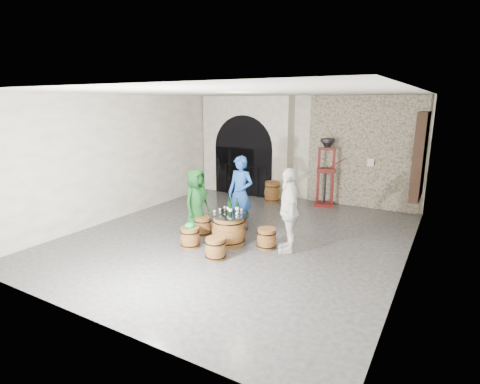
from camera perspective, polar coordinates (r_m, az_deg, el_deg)
The scene contains 31 objects.
ground at distance 8.66m, azimuth -0.08°, elevation -6.73°, with size 8.00×8.00×0.00m, color #2C2C2E.
wall_back at distance 11.84m, azimuth 9.74°, elevation 6.55°, with size 8.00×8.00×0.00m, color silver.
wall_front at distance 5.27m, azimuth -22.52°, elevation -2.93°, with size 8.00×8.00×0.00m, color silver.
wall_left at distance 10.43m, azimuth -17.03°, elevation 5.23°, with size 8.00×8.00×0.00m, color silver.
wall_right at distance 7.19m, azimuth 24.83°, elevation 1.04°, with size 8.00×8.00×0.00m, color silver.
ceiling at distance 8.13m, azimuth -0.09°, elevation 14.95°, with size 8.00×8.00×0.00m, color beige.
stone_facing_panel at distance 11.29m, azimuth 18.26°, elevation 5.74°, with size 3.20×0.12×3.18m, color tan.
arched_opening at distance 12.39m, azimuth 1.00°, elevation 6.97°, with size 3.10×0.60×3.19m.
shuttered_window at distance 9.53m, azimuth 25.69°, elevation 4.97°, with size 0.23×1.10×2.00m.
barrel_table at distance 8.10m, azimuth -1.72°, elevation -5.67°, with size 0.87×0.87×0.68m.
barrel_stool_left at distance 8.71m, azimuth -5.69°, elevation -5.17°, with size 0.42×0.42×0.43m.
barrel_stool_far at distance 8.91m, azimuth -0.22°, elevation -4.69°, with size 0.42×0.42×0.43m.
barrel_stool_right at distance 7.92m, azimuth 4.07°, elevation -7.08°, with size 0.42×0.42×0.43m.
barrel_stool_near_right at distance 7.40m, azimuth -3.74°, elevation -8.59°, with size 0.42×0.42×0.43m.
barrel_stool_near_left at distance 8.04m, azimuth -7.63°, elevation -6.86°, with size 0.42×0.42×0.43m.
green_cap at distance 7.95m, azimuth -7.68°, elevation -5.07°, with size 0.25×0.21×0.11m.
person_green at distance 8.70m, azimuth -6.69°, elevation -1.41°, with size 0.75×0.49×1.54m, color #124219.
person_blue at distance 8.90m, azimuth 0.09°, elevation -0.18°, with size 0.65×0.43×1.78m, color navy.
person_white at distance 7.63m, azimuth 7.44°, elevation -2.78°, with size 1.02×0.42×1.74m, color silver.
wine_bottle_left at distance 8.06m, azimuth -1.75°, elevation -2.25°, with size 0.08×0.08×0.32m.
wine_bottle_center at distance 7.94m, azimuth -1.48°, elevation -2.49°, with size 0.08×0.08×0.32m.
wine_bottle_right at distance 8.04m, azimuth -0.45°, elevation -2.28°, with size 0.08×0.08×0.32m.
tasting_glass_a at distance 7.95m, azimuth -3.92°, elevation -3.13°, with size 0.05×0.05×0.10m, color #B06E22, non-canonical shape.
tasting_glass_b at distance 7.86m, azimuth -0.38°, elevation -3.29°, with size 0.05×0.05×0.10m, color #B06E22, non-canonical shape.
tasting_glass_c at distance 8.23m, azimuth -2.35°, elevation -2.52°, with size 0.05×0.05×0.10m, color #B06E22, non-canonical shape.
tasting_glass_d at distance 8.04m, azimuth 0.22°, elevation -2.90°, with size 0.05×0.05×0.10m, color #B06E22, non-canonical shape.
tasting_glass_e at distance 7.76m, azimuth -0.51°, elevation -3.50°, with size 0.05×0.05×0.10m, color #B06E22, non-canonical shape.
tasting_glass_f at distance 8.07m, azimuth -3.06°, elevation -2.85°, with size 0.05×0.05×0.10m, color #B06E22, non-canonical shape.
side_barrel at distance 11.47m, azimuth 4.93°, elevation -0.02°, with size 0.49×0.49×0.65m.
corking_press at distance 11.13m, azimuth 12.99°, elevation 3.66°, with size 0.85×0.54×1.99m.
control_box at distance 11.20m, azimuth 19.33°, elevation 4.30°, with size 0.18×0.10×0.22m, color silver.
Camera 1 is at (4.08, -7.03, 3.00)m, focal length 28.00 mm.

